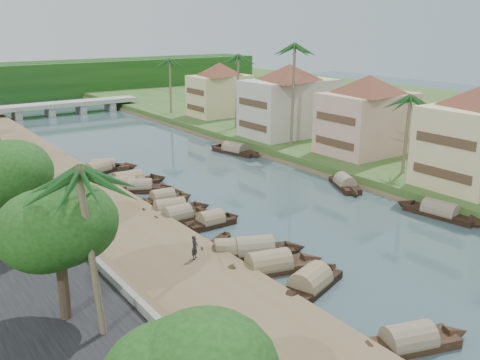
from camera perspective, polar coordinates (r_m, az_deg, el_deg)
ground at (r=47.38m, az=9.23°, el=-4.93°), size 220.00×220.00×0.00m
left_bank at (r=56.07m, az=-17.65°, el=-1.67°), size 10.00×180.00×0.80m
right_bank at (r=73.63m, az=9.15°, el=3.32°), size 16.00×180.00×1.20m
retaining_wall at (r=54.81m, az=-21.90°, el=-1.47°), size 0.40×180.00×1.10m
treeline at (r=135.61m, az=-21.83°, el=9.80°), size 120.00×14.00×8.00m
bridge at (r=109.01m, az=-18.15°, el=7.57°), size 28.00×4.00×2.40m
building_mid at (r=69.21m, az=13.42°, el=6.91°), size 14.11×14.11×9.70m
building_far at (r=78.41m, az=5.26°, el=8.56°), size 15.59×15.59×10.20m
building_distant at (r=95.04m, az=-2.16°, el=9.70°), size 12.62×12.62×9.20m
sampan_0 at (r=31.74m, az=17.51°, el=-16.17°), size 8.12×3.92×2.12m
sampan_1 at (r=36.46m, az=7.47°, el=-10.95°), size 8.20×4.37×2.37m
sampan_2 at (r=38.64m, az=3.09°, el=-9.17°), size 9.06×3.96×2.33m
sampan_3 at (r=41.07m, az=1.53°, el=-7.53°), size 8.39×4.88×2.25m
sampan_4 at (r=40.87m, az=-1.00°, el=-7.66°), size 7.10×4.59×2.06m
sampan_5 at (r=46.82m, az=-3.14°, el=-4.46°), size 6.17×1.78×2.01m
sampan_6 at (r=48.23m, az=-6.67°, el=-3.91°), size 6.94×1.90×2.09m
sampan_7 at (r=50.02m, az=-7.46°, el=-3.18°), size 8.22×3.19×2.15m
sampan_8 at (r=53.13m, az=-8.23°, el=-2.03°), size 6.50×2.11×2.01m
sampan_9 at (r=57.15m, az=-10.63°, el=-0.81°), size 7.17×4.86×1.92m
sampan_10 at (r=58.03m, az=-12.29°, el=-0.64°), size 7.34×4.64×2.07m
sampan_11 at (r=59.17m, az=-11.79°, el=-0.26°), size 9.15×2.65×2.55m
sampan_12 at (r=66.24m, az=-14.41°, el=1.35°), size 8.49×4.50×2.05m
sampan_13 at (r=64.88m, az=-14.89°, el=1.00°), size 8.08×4.08×2.19m
sampan_14 at (r=52.24m, az=20.57°, el=-3.26°), size 2.94×9.29×2.21m
sampan_15 at (r=58.50m, az=11.13°, el=-0.43°), size 4.74×7.67×2.09m
sampan_16 at (r=72.54m, az=-0.56°, el=3.18°), size 4.03×9.40×2.25m
canoe_1 at (r=42.96m, az=-2.77°, el=-6.89°), size 5.39×3.62×0.92m
canoe_2 at (r=56.32m, az=-8.60°, el=-1.30°), size 4.76×3.45×0.75m
palm_1 at (r=59.91m, az=17.60°, el=8.25°), size 3.20×3.20×9.86m
palm_2 at (r=71.02m, az=5.77°, el=13.82°), size 3.20×3.20×14.63m
palm_3 at (r=83.28m, az=-0.41°, el=12.90°), size 3.20×3.20×12.52m
palm_4 at (r=26.62m, az=-15.90°, el=0.63°), size 3.20×3.20×10.51m
palm_7 at (r=97.84m, az=-7.56°, el=12.46°), size 3.20×3.20×11.03m
tree_1 at (r=29.83m, az=-18.93°, el=-4.81°), size 5.35×5.35×7.64m
tree_2 at (r=41.06m, az=-23.75°, el=0.38°), size 5.54×5.54×7.68m
tree_6 at (r=83.19m, az=7.03°, el=8.80°), size 4.88×4.88×7.04m
person_near at (r=38.58m, az=-4.85°, el=-7.17°), size 0.78×0.73×1.79m
person_far at (r=50.33m, az=-16.82°, el=-2.13°), size 0.87×0.69×1.73m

